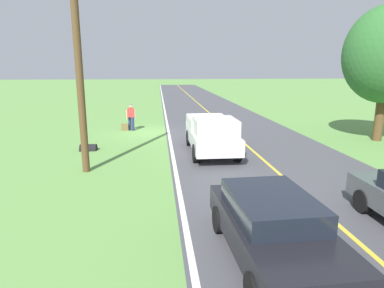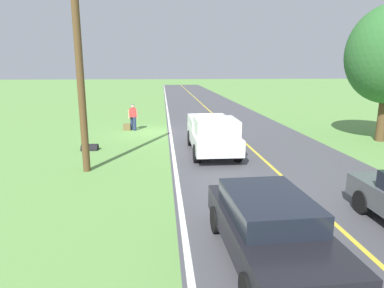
{
  "view_description": "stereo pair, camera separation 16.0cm",
  "coord_description": "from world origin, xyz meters",
  "px_view_note": "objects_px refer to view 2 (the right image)",
  "views": [
    {
      "loc": [
        -0.44,
        21.13,
        4.03
      ],
      "look_at": [
        -1.69,
        8.9,
        1.22
      ],
      "focal_mm": 31.4,
      "sensor_mm": 36.0,
      "label": 1
    },
    {
      "loc": [
        -0.6,
        21.15,
        4.03
      ],
      "look_at": [
        -1.69,
        8.9,
        1.22
      ],
      "focal_mm": 31.4,
      "sensor_mm": 36.0,
      "label": 2
    }
  ],
  "objects_px": {
    "suitcase_carried": "(127,127)",
    "utility_pole_roadside": "(79,62)",
    "hitchhiker_walking": "(133,115)",
    "pickup_truck_passing": "(213,134)",
    "sedan_ahead_same_lane": "(269,227)"
  },
  "relations": [
    {
      "from": "suitcase_carried",
      "to": "pickup_truck_passing",
      "type": "relative_size",
      "value": 0.09
    },
    {
      "from": "hitchhiker_walking",
      "to": "utility_pole_roadside",
      "type": "height_order",
      "value": "utility_pole_roadside"
    },
    {
      "from": "hitchhiker_walking",
      "to": "pickup_truck_passing",
      "type": "height_order",
      "value": "pickup_truck_passing"
    },
    {
      "from": "suitcase_carried",
      "to": "utility_pole_roadside",
      "type": "bearing_deg",
      "value": -3.63
    },
    {
      "from": "pickup_truck_passing",
      "to": "sedan_ahead_same_lane",
      "type": "height_order",
      "value": "pickup_truck_passing"
    },
    {
      "from": "sedan_ahead_same_lane",
      "to": "utility_pole_roadside",
      "type": "relative_size",
      "value": 0.53
    },
    {
      "from": "hitchhiker_walking",
      "to": "utility_pole_roadside",
      "type": "distance_m",
      "value": 9.52
    },
    {
      "from": "pickup_truck_passing",
      "to": "suitcase_carried",
      "type": "bearing_deg",
      "value": -54.29
    },
    {
      "from": "hitchhiker_walking",
      "to": "pickup_truck_passing",
      "type": "distance_m",
      "value": 7.87
    },
    {
      "from": "suitcase_carried",
      "to": "pickup_truck_passing",
      "type": "xyz_separation_m",
      "value": [
        -4.7,
        6.53,
        0.74
      ]
    },
    {
      "from": "pickup_truck_passing",
      "to": "utility_pole_roadside",
      "type": "distance_m",
      "value": 6.7
    },
    {
      "from": "hitchhiker_walking",
      "to": "suitcase_carried",
      "type": "distance_m",
      "value": 0.87
    },
    {
      "from": "sedan_ahead_same_lane",
      "to": "utility_pole_roadside",
      "type": "xyz_separation_m",
      "value": [
        5.24,
        -6.8,
        3.46
      ]
    },
    {
      "from": "pickup_truck_passing",
      "to": "sedan_ahead_same_lane",
      "type": "relative_size",
      "value": 1.21
    },
    {
      "from": "hitchhiker_walking",
      "to": "utility_pole_roadside",
      "type": "relative_size",
      "value": 0.21
    }
  ]
}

